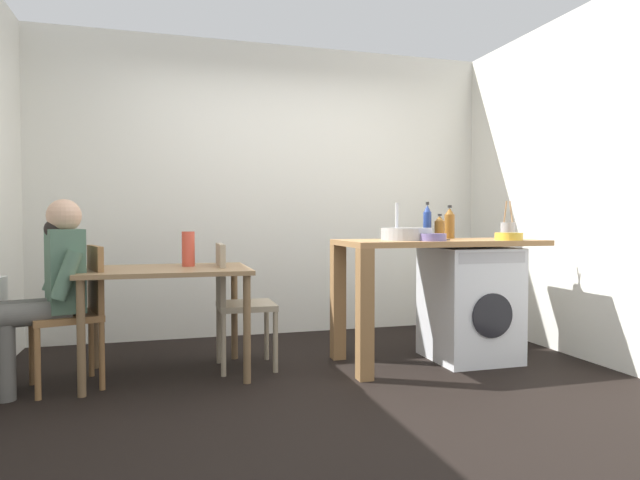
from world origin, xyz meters
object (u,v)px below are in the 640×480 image
at_px(bottle_clear_small, 450,223).
at_px(bottle_tall_green, 427,222).
at_px(chair_opposite, 236,298).
at_px(vase, 188,249).
at_px(mixing_bowl, 433,237).
at_px(colander, 509,236).
at_px(seated_person, 50,283).
at_px(dining_table, 167,282).
at_px(utensil_crock, 508,230).
at_px(bottle_squat_brown, 440,228).
at_px(chair_person_seat, 78,307).
at_px(washing_machine, 469,303).

bearing_deg(bottle_clear_small, bottle_tall_green, -159.83).
xyz_separation_m(chair_opposite, vase, (-0.33, 0.05, 0.36)).
bearing_deg(mixing_bowl, colander, -1.89).
xyz_separation_m(mixing_bowl, vase, (-1.66, 0.48, -0.09)).
bearing_deg(bottle_clear_small, chair_opposite, -179.85).
relative_size(seated_person, bottle_clear_small, 4.49).
xyz_separation_m(dining_table, colander, (2.42, -0.40, 0.31)).
distance_m(bottle_tall_green, utensil_crock, 0.66).
bearing_deg(vase, chair_opposite, -8.61).
relative_size(dining_table, chair_opposite, 1.22).
relative_size(bottle_squat_brown, bottle_clear_small, 0.73).
bearing_deg(bottle_tall_green, mixing_bowl, -111.05).
xyz_separation_m(bottle_tall_green, utensil_crock, (0.65, -0.10, -0.06)).
xyz_separation_m(chair_person_seat, colander, (2.96, -0.32, 0.44)).
xyz_separation_m(washing_machine, bottle_clear_small, (-0.04, 0.24, 0.61)).
xyz_separation_m(chair_person_seat, seated_person, (-0.15, -0.05, 0.16)).
xyz_separation_m(chair_opposite, bottle_squat_brown, (1.57, -0.10, 0.50)).
relative_size(chair_opposite, utensil_crock, 3.00).
distance_m(bottle_clear_small, utensil_crock, 0.45).
distance_m(mixing_bowl, colander, 0.61).
height_order(seated_person, colander, seated_person).
bearing_deg(vase, seated_person, -165.23).
relative_size(chair_person_seat, vase, 3.65).
distance_m(seated_person, vase, 0.90).
xyz_separation_m(washing_machine, bottle_tall_green, (-0.28, 0.15, 0.62)).
bearing_deg(bottle_clear_small, mixing_bowl, -130.75).
xyz_separation_m(dining_table, chair_opposite, (0.48, 0.05, -0.14)).
distance_m(chair_opposite, washing_machine, 1.77).
relative_size(seated_person, utensil_crock, 4.01).
distance_m(bottle_squat_brown, mixing_bowl, 0.41).
height_order(chair_person_seat, bottle_clear_small, bottle_clear_small).
height_order(seated_person, mixing_bowl, seated_person).
distance_m(dining_table, chair_person_seat, 0.57).
height_order(chair_person_seat, seated_person, seated_person).
height_order(dining_table, colander, colander).
bearing_deg(bottle_squat_brown, dining_table, 178.70).
relative_size(bottle_tall_green, colander, 1.44).
distance_m(dining_table, chair_opposite, 0.50).
xyz_separation_m(dining_table, washing_machine, (2.23, -0.18, -0.21)).
bearing_deg(colander, mixing_bowl, 178.11).
xyz_separation_m(seated_person, mixing_bowl, (2.51, -0.26, 0.28)).
bearing_deg(chair_person_seat, seated_person, 90.00).
relative_size(bottle_squat_brown, colander, 0.98).
bearing_deg(mixing_bowl, bottle_clear_small, 49.25).
distance_m(bottle_clear_small, vase, 2.04).
distance_m(utensil_crock, colander, 0.33).
relative_size(dining_table, bottle_tall_green, 3.81).
bearing_deg(bottle_clear_small, colander, -63.31).
xyz_separation_m(colander, vase, (-2.27, 0.50, -0.09)).
relative_size(bottle_squat_brown, utensil_crock, 0.65).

